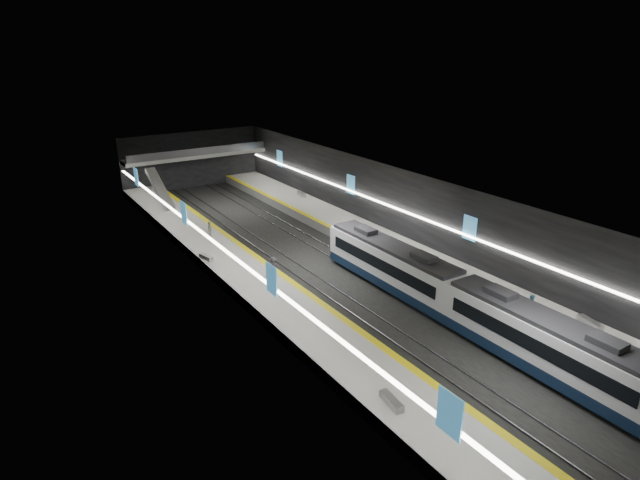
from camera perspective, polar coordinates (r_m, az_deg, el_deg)
ground at (r=50.30m, az=0.70°, el=-3.05°), size 70.00×70.00×0.00m
ceiling at (r=47.64m, az=0.75°, el=5.78°), size 20.00×70.00×0.04m
wall_left at (r=44.44m, az=-10.09°, el=-1.11°), size 0.04×70.00×8.00m
wall_right at (r=54.71m, az=9.51°, el=3.12°), size 0.04×70.00×8.00m
wall_back at (r=79.33m, az=-13.52°, el=8.31°), size 20.00×0.04×8.00m
platform_left at (r=46.74m, az=-7.01°, el=-4.48°), size 5.00×70.00×1.00m
tile_surface_left at (r=46.53m, az=-7.04°, el=-3.91°), size 5.00×70.00×0.02m
tactile_strip_left at (r=47.42m, az=-4.65°, el=-3.32°), size 0.60×70.00×0.02m
platform_right at (r=54.30m, az=7.32°, el=-0.82°), size 5.00×70.00×1.00m
tile_surface_right at (r=54.12m, az=7.35°, el=-0.32°), size 5.00×70.00×0.02m
tactile_strip_right at (r=52.80m, az=5.51°, el=-0.77°), size 0.60×70.00×0.02m
rails at (r=50.28m, az=0.70°, el=-2.99°), size 6.52×70.00×0.12m
train at (r=41.33m, az=14.41°, el=-5.93°), size 2.69×30.04×3.60m
ad_posters at (r=49.45m, az=0.09°, el=2.12°), size 19.94×53.50×2.20m
cove_light_left at (r=44.58m, az=-9.84°, el=-1.29°), size 0.25×68.60×0.12m
cove_light_right at (r=54.64m, az=9.34°, el=2.89°), size 0.25×68.60×0.12m
mezzanine_bridge at (r=77.21m, az=-13.05°, el=8.81°), size 20.00×3.00×1.50m
escalator at (r=69.03m, az=-16.72°, el=5.26°), size 1.20×7.50×3.92m
bench_left_near at (r=31.53m, az=7.61°, el=-16.68°), size 0.73×1.90×0.45m
bench_left_far at (r=50.82m, az=-12.05°, el=-1.81°), size 0.84×1.74×0.41m
bench_right_near at (r=43.13m, az=26.85°, el=-7.91°), size 0.95×2.03×0.48m
bench_right_far at (r=69.90m, az=-2.02°, el=4.90°), size 0.73×1.96×0.47m
passenger_right_a at (r=42.95m, az=19.17°, el=-6.01°), size 0.39×0.59×1.60m
passenger_right_b at (r=42.45m, az=21.63°, el=-6.54°), size 1.05×0.95×1.77m
passenger_left_a at (r=56.07m, az=-11.71°, el=1.09°), size 0.46×1.01×1.70m
passenger_left_b at (r=46.44m, az=-5.03°, el=-2.79°), size 1.21×0.98×1.64m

